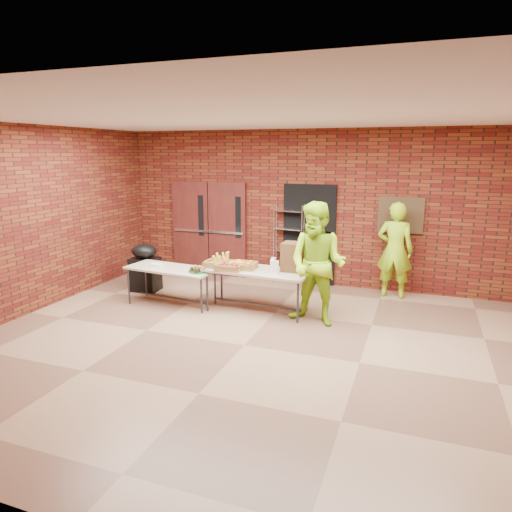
# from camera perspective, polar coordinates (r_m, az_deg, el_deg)

# --- Properties ---
(room) EXTENTS (8.08, 7.08, 3.28)m
(room) POSITION_cam_1_polar(r_m,az_deg,el_deg) (6.27, -1.57, 2.40)
(room) COLOR brown
(room) RESTS_ON ground
(double_doors) EXTENTS (1.78, 0.12, 2.10)m
(double_doors) POSITION_cam_1_polar(r_m,az_deg,el_deg) (10.34, -5.88, 3.42)
(double_doors) COLOR #4E1C16
(double_doors) RESTS_ON room
(dark_doorway) EXTENTS (1.10, 0.06, 2.10)m
(dark_doorway) POSITION_cam_1_polar(r_m,az_deg,el_deg) (9.59, 6.64, 2.65)
(dark_doorway) COLOR black
(dark_doorway) RESTS_ON room
(bronze_plaque) EXTENTS (0.85, 0.04, 0.70)m
(bronze_plaque) POSITION_cam_1_polar(r_m,az_deg,el_deg) (9.26, 17.63, 4.90)
(bronze_plaque) COLOR #412E1A
(bronze_plaque) RESTS_ON room
(wire_rack) EXTENTS (0.65, 0.33, 1.69)m
(wire_rack) POSITION_cam_1_polar(r_m,az_deg,el_deg) (9.59, 4.09, 1.46)
(wire_rack) COLOR #B7B7BE
(wire_rack) RESTS_ON room
(table_left) EXTENTS (1.73, 0.86, 0.68)m
(table_left) POSITION_cam_1_polar(r_m,az_deg,el_deg) (8.44, -10.55, -1.83)
(table_left) COLOR tan
(table_left) RESTS_ON room
(table_right) EXTENTS (1.89, 0.90, 0.75)m
(table_right) POSITION_cam_1_polar(r_m,az_deg,el_deg) (7.89, 0.13, -2.15)
(table_right) COLOR tan
(table_right) RESTS_ON room
(basket_bananas) EXTENTS (0.46, 0.35, 0.14)m
(basket_bananas) POSITION_cam_1_polar(r_m,az_deg,el_deg) (8.07, -4.71, -0.95)
(basket_bananas) COLOR olive
(basket_bananas) RESTS_ON table_right
(basket_oranges) EXTENTS (0.45, 0.35, 0.14)m
(basket_oranges) POSITION_cam_1_polar(r_m,az_deg,el_deg) (7.95, -1.66, -1.13)
(basket_oranges) COLOR olive
(basket_oranges) RESTS_ON table_right
(basket_apples) EXTENTS (0.44, 0.34, 0.14)m
(basket_apples) POSITION_cam_1_polar(r_m,az_deg,el_deg) (7.87, -3.32, -1.31)
(basket_apples) COLOR olive
(basket_apples) RESTS_ON table_right
(muffin_tray) EXTENTS (0.40, 0.40, 0.10)m
(muffin_tray) POSITION_cam_1_polar(r_m,az_deg,el_deg) (8.07, -7.04, -1.63)
(muffin_tray) COLOR #124419
(muffin_tray) RESTS_ON table_left
(napkin_box) EXTENTS (0.20, 0.13, 0.07)m
(napkin_box) POSITION_cam_1_polar(r_m,az_deg,el_deg) (8.51, -12.34, -1.17)
(napkin_box) COLOR white
(napkin_box) RESTS_ON table_left
(coffee_dispenser) EXTENTS (0.37, 0.33, 0.49)m
(coffee_dispenser) POSITION_cam_1_polar(r_m,az_deg,el_deg) (7.76, 4.72, -0.10)
(coffee_dispenser) COLOR brown
(coffee_dispenser) RESTS_ON table_right
(cup_stack_front) EXTENTS (0.08, 0.08, 0.23)m
(cup_stack_front) POSITION_cam_1_polar(r_m,az_deg,el_deg) (7.62, 2.07, -1.34)
(cup_stack_front) COLOR white
(cup_stack_front) RESTS_ON table_right
(cup_stack_mid) EXTENTS (0.07, 0.07, 0.21)m
(cup_stack_mid) POSITION_cam_1_polar(r_m,az_deg,el_deg) (7.61, 2.59, -1.41)
(cup_stack_mid) COLOR white
(cup_stack_mid) RESTS_ON table_right
(cup_stack_back) EXTENTS (0.08, 0.08, 0.23)m
(cup_stack_back) POSITION_cam_1_polar(r_m,az_deg,el_deg) (7.79, 2.17, -1.02)
(cup_stack_back) COLOR white
(cup_stack_back) RESTS_ON table_right
(covered_grill) EXTENTS (0.56, 0.48, 0.96)m
(covered_grill) POSITION_cam_1_polar(r_m,az_deg,el_deg) (9.42, -13.70, -1.38)
(covered_grill) COLOR black
(covered_grill) RESTS_ON room
(volunteer_woman) EXTENTS (0.71, 0.50, 1.84)m
(volunteer_woman) POSITION_cam_1_polar(r_m,az_deg,el_deg) (9.02, 16.96, 0.69)
(volunteer_woman) COLOR #92CA16
(volunteer_woman) RESTS_ON room
(volunteer_man) EXTENTS (1.10, 0.93, 1.99)m
(volunteer_man) POSITION_cam_1_polar(r_m,az_deg,el_deg) (7.33, 7.69, -1.01)
(volunteer_man) COLOR #92CA16
(volunteer_man) RESTS_ON room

